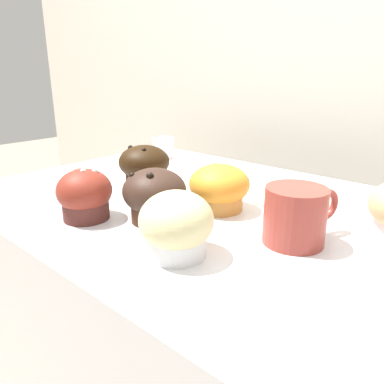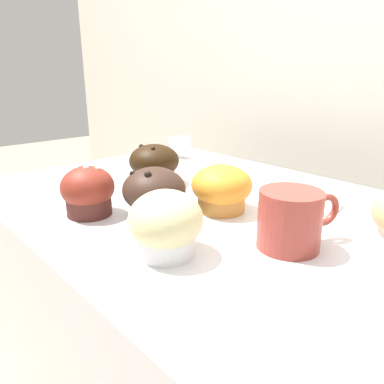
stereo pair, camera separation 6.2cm
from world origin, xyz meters
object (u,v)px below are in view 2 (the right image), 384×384
object	(u,v)px
muffin_front_left	(88,192)
coffee_cup	(291,218)
muffin_back_right	(166,224)
muffin_back_center	(155,164)
serving_plate	(297,199)
muffin_back_left	(220,188)
muffin_front_right	(154,194)

from	to	relation	value
muffin_front_left	coffee_cup	xyz separation A→B (m)	(0.30, 0.15, 0.00)
muffin_back_right	muffin_front_left	bearing A→B (deg)	-177.84
muffin_back_right	muffin_back_center	distance (m)	0.34
muffin_back_right	serving_plate	size ratio (longest dim) A/B	0.61
muffin_back_left	muffin_front_right	distance (m)	0.12
muffin_front_right	coffee_cup	world-z (taller)	muffin_front_right
muffin_back_left	muffin_back_center	size ratio (longest dim) A/B	0.99
muffin_back_center	muffin_back_right	bearing A→B (deg)	-34.31
muffin_front_left	muffin_front_right	xyz separation A→B (m)	(0.09, 0.07, 0.00)
muffin_back_center	muffin_front_right	bearing A→B (deg)	-37.09
muffin_back_left	muffin_front_left	bearing A→B (deg)	-126.18
muffin_front_left	muffin_front_right	size ratio (longest dim) A/B	0.87
muffin_back_right	muffin_back_center	world-z (taller)	muffin_back_right
muffin_front_right	muffin_back_center	world-z (taller)	muffin_front_right
muffin_back_left	coffee_cup	world-z (taller)	muffin_back_left
muffin_front_right	muffin_front_left	bearing A→B (deg)	-142.89
coffee_cup	muffin_front_right	bearing A→B (deg)	-159.46
muffin_front_right	serving_plate	bearing A→B (deg)	66.24
muffin_back_center	serving_plate	world-z (taller)	muffin_back_center
muffin_back_left	coffee_cup	bearing A→B (deg)	-11.36
muffin_back_center	coffee_cup	world-z (taller)	muffin_back_center
serving_plate	muffin_back_right	bearing A→B (deg)	-90.04
serving_plate	muffin_back_left	bearing A→B (deg)	-116.76
muffin_back_right	muffin_back_center	bearing A→B (deg)	145.69
muffin_front_right	muffin_back_center	distance (m)	0.21
muffin_back_right	serving_plate	xyz separation A→B (m)	(0.00, 0.31, -0.04)
coffee_cup	muffin_back_left	bearing A→B (deg)	168.64
muffin_back_left	muffin_front_right	xyz separation A→B (m)	(-0.04, -0.11, 0.00)
coffee_cup	muffin_back_center	bearing A→B (deg)	172.71
muffin_back_center	coffee_cup	xyz separation A→B (m)	(0.38, -0.05, 0.00)
muffin_front_left	coffee_cup	world-z (taller)	muffin_front_left
muffin_back_center	coffee_cup	distance (m)	0.38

